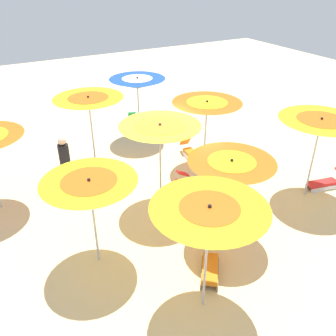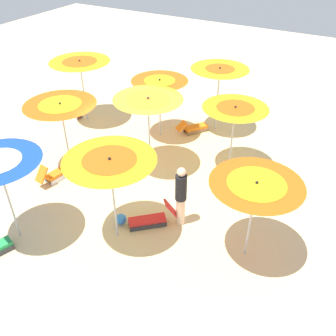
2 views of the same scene
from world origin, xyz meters
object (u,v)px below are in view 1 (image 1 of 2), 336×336
at_px(beach_umbrella_2, 137,83).
at_px(lounger_2, 133,125).
at_px(lounger_3, 325,182).
at_px(lounger_5, 210,265).
at_px(beach_umbrella_4, 160,132).
at_px(beach_umbrella_7, 90,189).
at_px(lounger_0, 176,186).
at_px(lounger_4, 86,174).
at_px(beach_umbrella_5, 89,102).
at_px(beach_ball, 105,165).
at_px(beachgoer_0, 66,164).
at_px(beach_umbrella_3, 231,169).
at_px(lounger_1, 191,152).
at_px(beach_umbrella_0, 320,125).
at_px(beach_umbrella_6, 209,216).
at_px(beach_umbrella_1, 207,107).

relative_size(beach_umbrella_2, lounger_2, 1.94).
xyz_separation_m(lounger_3, lounger_5, (4.97, 1.15, -0.00)).
height_order(beach_umbrella_4, beach_umbrella_7, beach_umbrella_4).
height_order(lounger_0, lounger_4, lounger_4).
xyz_separation_m(beach_umbrella_5, lounger_2, (-2.30, -2.08, -2.00)).
bearing_deg(beach_umbrella_4, beach_ball, -75.45).
bearing_deg(lounger_3, beach_umbrella_4, -6.29).
bearing_deg(beach_umbrella_4, lounger_5, 85.10).
relative_size(beach_umbrella_5, beachgoer_0, 1.35).
relative_size(beach_umbrella_2, lounger_5, 1.98).
bearing_deg(beach_umbrella_7, beach_umbrella_3, 166.42).
bearing_deg(lounger_2, beach_umbrella_4, 4.06).
bearing_deg(lounger_0, lounger_1, -168.83).
height_order(beach_umbrella_7, lounger_3, beach_umbrella_7).
height_order(beach_umbrella_0, lounger_3, beach_umbrella_0).
bearing_deg(beach_umbrella_7, lounger_3, 176.91).
relative_size(lounger_2, beachgoer_0, 0.69).
relative_size(beach_umbrella_4, lounger_2, 2.00).
bearing_deg(beach_umbrella_6, beach_umbrella_0, -159.45).
relative_size(beach_umbrella_5, lounger_0, 2.15).
xyz_separation_m(beach_umbrella_7, lounger_4, (-0.83, -3.54, -1.73)).
height_order(beach_umbrella_5, beach_umbrella_6, beach_umbrella_6).
height_order(lounger_3, lounger_4, lounger_4).
xyz_separation_m(beach_umbrella_2, beach_ball, (2.03, 1.65, -2.02)).
relative_size(beach_umbrella_7, beach_ball, 7.39).
height_order(beach_umbrella_5, lounger_5, beach_umbrella_5).
bearing_deg(beach_umbrella_1, beach_umbrella_0, 119.83).
bearing_deg(lounger_2, beach_umbrella_6, 4.72).
bearing_deg(beach_umbrella_3, beach_umbrella_6, 42.00).
distance_m(beach_umbrella_0, lounger_2, 7.48).
bearing_deg(lounger_5, lounger_4, -130.14).
bearing_deg(beach_umbrella_4, lounger_1, -138.09).
bearing_deg(beach_umbrella_4, lounger_0, -153.43).
height_order(beach_umbrella_2, lounger_3, beach_umbrella_2).
distance_m(beach_umbrella_0, beach_ball, 6.62).
distance_m(beach_umbrella_6, lounger_2, 9.07).
relative_size(beach_umbrella_5, lounger_5, 2.01).
height_order(beach_umbrella_6, beach_umbrella_7, beach_umbrella_6).
xyz_separation_m(beach_umbrella_3, lounger_2, (-0.69, -7.10, -1.72)).
bearing_deg(lounger_2, beach_umbrella_0, 39.90).
bearing_deg(beach_umbrella_3, beachgoer_0, -53.53).
height_order(beach_umbrella_7, lounger_4, beach_umbrella_7).
bearing_deg(lounger_3, lounger_0, -13.57).
xyz_separation_m(beach_umbrella_5, lounger_3, (-5.60, 4.68, -2.02)).
distance_m(lounger_3, lounger_5, 5.10).
height_order(beach_umbrella_2, lounger_4, beach_umbrella_2).
distance_m(lounger_2, lounger_4, 4.04).
bearing_deg(beach_umbrella_7, beach_umbrella_2, -123.02).
bearing_deg(beach_ball, beach_umbrella_2, -140.87).
bearing_deg(beach_umbrella_0, beachgoer_0, -30.09).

